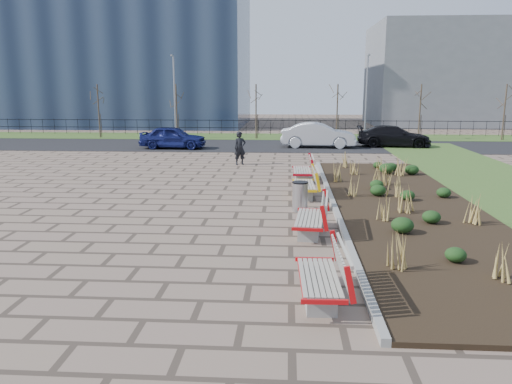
# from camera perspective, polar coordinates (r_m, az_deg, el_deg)

# --- Properties ---
(ground) EXTENTS (120.00, 120.00, 0.00)m
(ground) POSITION_cam_1_polar(r_m,az_deg,el_deg) (11.91, -8.21, -7.15)
(ground) COLOR #725E4E
(ground) RESTS_ON ground
(planting_bed) EXTENTS (4.50, 18.00, 0.10)m
(planting_bed) POSITION_cam_1_polar(r_m,az_deg,el_deg) (16.90, 16.75, -1.63)
(planting_bed) COLOR black
(planting_bed) RESTS_ON ground
(planting_curb) EXTENTS (0.16, 18.00, 0.15)m
(planting_curb) POSITION_cam_1_polar(r_m,az_deg,el_deg) (16.52, 8.86, -1.47)
(planting_curb) COLOR gray
(planting_curb) RESTS_ON ground
(grass_verge_far) EXTENTS (80.00, 5.00, 0.04)m
(grass_verge_far) POSITION_cam_1_polar(r_m,az_deg,el_deg) (39.27, 0.14, 6.35)
(grass_verge_far) COLOR #33511E
(grass_verge_far) RESTS_ON ground
(road) EXTENTS (80.00, 7.00, 0.02)m
(road) POSITION_cam_1_polar(r_m,az_deg,el_deg) (33.32, -0.49, 5.32)
(road) COLOR black
(road) RESTS_ON ground
(bench_a) EXTENTS (0.96, 2.13, 1.00)m
(bench_a) POSITION_cam_1_polar(r_m,az_deg,el_deg) (9.35, 7.21, -9.30)
(bench_a) COLOR red
(bench_a) RESTS_ON ground
(bench_b) EXTENTS (1.09, 2.17, 1.00)m
(bench_b) POSITION_cam_1_polar(r_m,az_deg,el_deg) (13.36, 6.14, -2.74)
(bench_b) COLOR #B90C0F
(bench_b) RESTS_ON ground
(bench_c) EXTENTS (0.94, 2.12, 1.00)m
(bench_c) POSITION_cam_1_polar(r_m,az_deg,el_deg) (17.86, 5.53, 1.03)
(bench_c) COLOR yellow
(bench_c) RESTS_ON ground
(bench_d) EXTENTS (0.91, 2.10, 1.00)m
(bench_d) POSITION_cam_1_polar(r_m,az_deg,el_deg) (20.92, 5.27, 2.64)
(bench_d) COLOR red
(bench_d) RESTS_ON ground
(litter_bin) EXTENTS (0.49, 0.49, 0.92)m
(litter_bin) POSITION_cam_1_polar(r_m,az_deg,el_deg) (15.82, 5.05, -0.54)
(litter_bin) COLOR #B2B2B7
(litter_bin) RESTS_ON ground
(pedestrian) EXTENTS (0.71, 0.60, 1.67)m
(pedestrian) POSITION_cam_1_polar(r_m,az_deg,el_deg) (25.14, -1.85, 5.03)
(pedestrian) COLOR black
(pedestrian) RESTS_ON ground
(car_blue) EXTENTS (4.19, 1.78, 1.41)m
(car_blue) POSITION_cam_1_polar(r_m,az_deg,el_deg) (32.13, -9.47, 6.19)
(car_blue) COLOR navy
(car_blue) RESTS_ON road
(car_silver) EXTENTS (4.84, 1.90, 1.57)m
(car_silver) POSITION_cam_1_polar(r_m,az_deg,el_deg) (32.53, 7.13, 6.47)
(car_silver) COLOR silver
(car_silver) RESTS_ON road
(car_black) EXTENTS (4.84, 2.29, 1.36)m
(car_black) POSITION_cam_1_polar(r_m,az_deg,el_deg) (33.79, 15.46, 6.16)
(car_black) COLOR black
(car_black) RESTS_ON road
(tree_a) EXTENTS (1.40, 1.40, 4.00)m
(tree_a) POSITION_cam_1_polar(r_m,az_deg,el_deg) (40.21, -17.54, 8.82)
(tree_a) COLOR #4C3D2D
(tree_a) RESTS_ON grass_verge_far
(tree_b) EXTENTS (1.40, 1.40, 4.00)m
(tree_b) POSITION_cam_1_polar(r_m,az_deg,el_deg) (38.48, -9.07, 9.10)
(tree_b) COLOR #4C3D2D
(tree_b) RESTS_ON grass_verge_far
(tree_c) EXTENTS (1.40, 1.40, 4.00)m
(tree_c) POSITION_cam_1_polar(r_m,az_deg,el_deg) (37.62, 0.00, 9.19)
(tree_c) COLOR #4C3D2D
(tree_c) RESTS_ON grass_verge_far
(tree_d) EXTENTS (1.40, 1.40, 4.00)m
(tree_d) POSITION_cam_1_polar(r_m,az_deg,el_deg) (37.72, 9.25, 9.04)
(tree_d) COLOR #4C3D2D
(tree_d) RESTS_ON grass_verge_far
(tree_e) EXTENTS (1.40, 1.40, 4.00)m
(tree_e) POSITION_cam_1_polar(r_m,az_deg,el_deg) (38.76, 18.22, 8.68)
(tree_e) COLOR #4C3D2D
(tree_e) RESTS_ON grass_verge_far
(tree_f) EXTENTS (1.40, 1.40, 4.00)m
(tree_f) POSITION_cam_1_polar(r_m,az_deg,el_deg) (40.66, 26.51, 8.16)
(tree_f) COLOR #4C3D2D
(tree_f) RESTS_ON grass_verge_far
(lamp_west) EXTENTS (0.24, 0.60, 6.00)m
(lamp_west) POSITION_cam_1_polar(r_m,az_deg,el_deg) (37.95, -9.28, 10.57)
(lamp_west) COLOR gray
(lamp_west) RESTS_ON grass_verge_far
(lamp_east) EXTENTS (0.24, 0.60, 6.00)m
(lamp_east) POSITION_cam_1_polar(r_m,az_deg,el_deg) (37.43, 12.48, 10.43)
(lamp_east) COLOR gray
(lamp_east) RESTS_ON grass_verge_far
(railing_fence) EXTENTS (44.00, 0.10, 1.20)m
(railing_fence) POSITION_cam_1_polar(r_m,az_deg,el_deg) (40.70, 0.27, 7.43)
(railing_fence) COLOR black
(railing_fence) RESTS_ON grass_verge_far
(building_glass) EXTENTS (40.00, 14.00, 15.00)m
(building_glass) POSITION_cam_1_polar(r_m,az_deg,el_deg) (56.65, -22.64, 14.77)
(building_glass) COLOR #192338
(building_glass) RESTS_ON ground
(building_grey) EXTENTS (18.00, 12.00, 10.00)m
(building_grey) POSITION_cam_1_polar(r_m,az_deg,el_deg) (55.86, 22.57, 12.25)
(building_grey) COLOR slate
(building_grey) RESTS_ON ground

